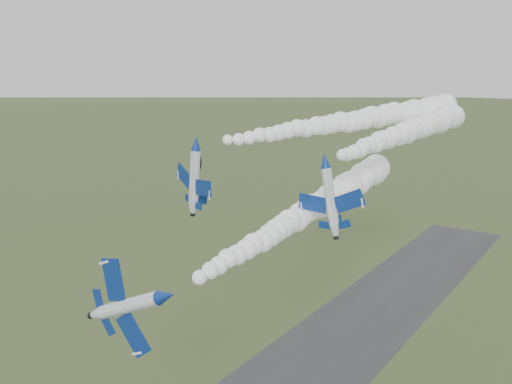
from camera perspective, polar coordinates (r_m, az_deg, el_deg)
jet_lead at (r=63.62m, az=-8.99°, el=-10.26°), size 4.99×14.40×10.96m
smoke_trail_jet_lead at (r=90.11m, az=5.47°, el=-1.74°), size 9.63×61.58×5.43m
jet_pair_left at (r=95.30m, az=-6.07°, el=4.90°), size 11.87×13.80×3.72m
smoke_trail_jet_pair_left at (r=117.61m, az=9.61°, el=7.05°), size 28.71×63.73×5.64m
jet_pair_right at (r=82.79m, az=6.86°, el=3.14°), size 10.40×12.76×3.59m
smoke_trail_jet_pair_right at (r=110.53m, az=14.95°, el=5.85°), size 5.33×56.09×5.22m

